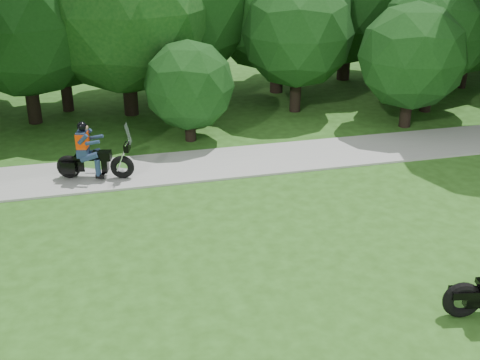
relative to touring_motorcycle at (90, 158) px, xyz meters
name	(u,v)px	position (x,y,z in m)	size (l,w,h in m)	color
ground	(405,333)	(5.06, -7.77, -0.63)	(100.00, 100.00, 0.00)	#2A5317
walkway	(272,158)	(5.06, 0.23, -0.60)	(60.00, 2.20, 0.06)	#A3A39E
touring_motorcycle	(90,158)	(0.00, 0.00, 0.00)	(2.04, 0.97, 1.57)	black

